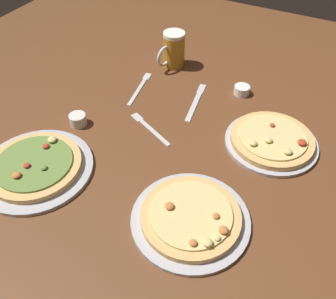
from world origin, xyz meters
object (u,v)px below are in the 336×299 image
pizza_plate_near (35,167)px  beer_mug_dark (173,50)px  knife_right (196,101)px  pizza_plate_far (272,140)px  ramekin_butter (242,90)px  fork_spare (149,128)px  ramekin_sauce (78,120)px  fork_left (140,87)px  pizza_plate_side (191,217)px

pizza_plate_near → beer_mug_dark: 0.72m
knife_right → pizza_plate_far: bearing=-16.9°
pizza_plate_near → beer_mug_dark: size_ratio=2.37×
ramekin_butter → fork_spare: ramekin_butter is taller
knife_right → pizza_plate_near: bearing=-118.4°
knife_right → beer_mug_dark: bearing=135.1°
beer_mug_dark → fork_spare: size_ratio=0.74×
pizza_plate_near → ramekin_sauce: (-0.02, 0.23, 0.00)m
pizza_plate_far → fork_left: size_ratio=1.33×
pizza_plate_far → pizza_plate_side: 0.40m
pizza_plate_near → ramekin_sauce: bearing=94.7°
pizza_plate_side → ramekin_butter: 0.60m
knife_right → fork_spare: 0.22m
knife_right → fork_spare: size_ratio=1.22×
fork_spare → pizza_plate_far: bearing=16.4°
pizza_plate_near → knife_right: (0.28, 0.52, -0.01)m
fork_left → pizza_plate_far: bearing=-8.0°
beer_mug_dark → fork_left: beer_mug_dark is taller
pizza_plate_near → ramekin_butter: 0.77m
pizza_plate_far → ramekin_butter: pizza_plate_far is taller
pizza_plate_near → fork_spare: bearing=57.2°
pizza_plate_side → fork_spare: bearing=135.6°
pizza_plate_side → fork_spare: pizza_plate_side is taller
pizza_plate_side → fork_spare: size_ratio=1.63×
pizza_plate_near → pizza_plate_side: bearing=5.7°
ramekin_butter → knife_right: bearing=-136.0°
ramekin_sauce → fork_spare: size_ratio=0.29×
beer_mug_dark → knife_right: size_ratio=0.61×
beer_mug_dark → ramekin_butter: 0.33m
pizza_plate_near → knife_right: 0.59m
fork_spare → ramekin_butter: bearing=57.8°
fork_left → pizza_plate_near: bearing=-96.4°
beer_mug_dark → ramekin_butter: size_ratio=2.46×
pizza_plate_near → fork_spare: 0.38m
pizza_plate_side → pizza_plate_near: bearing=-174.3°
knife_right → fork_spare: bearing=-110.8°
pizza_plate_far → pizza_plate_side: size_ratio=0.94×
pizza_plate_side → fork_spare: (-0.28, 0.27, -0.01)m
beer_mug_dark → ramekin_sauce: size_ratio=2.52×
ramekin_sauce → knife_right: ramekin_sauce is taller
pizza_plate_far → knife_right: pizza_plate_far is taller
pizza_plate_near → ramekin_sauce: pizza_plate_near is taller
pizza_plate_side → knife_right: pizza_plate_side is taller
pizza_plate_far → pizza_plate_side: (-0.11, -0.38, -0.00)m
fork_left → ramekin_sauce: bearing=-105.2°
pizza_plate_far → fork_spare: 0.40m
ramekin_butter → fork_left: size_ratio=0.26×
pizza_plate_near → ramekin_sauce: size_ratio=5.98×
beer_mug_dark → fork_spare: (0.11, -0.39, -0.07)m
ramekin_butter → fork_left: (-0.36, -0.14, -0.01)m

